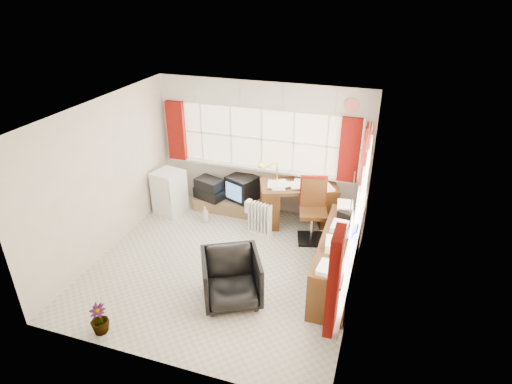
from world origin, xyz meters
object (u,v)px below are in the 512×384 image
desk (298,202)px  office_chair (231,278)px  credenza (337,259)px  radiator (260,223)px  desk_lamp (277,168)px  crt_tv (242,188)px  mini_fridge (169,192)px  tv_bench (231,205)px  task_chair (313,207)px

desk → office_chair: size_ratio=1.87×
office_chair → credenza: size_ratio=0.40×
credenza → desk: bearing=122.2°
radiator → desk_lamp: bearing=75.0°
crt_tv → mini_fridge: mini_fridge is taller
desk_lamp → radiator: size_ratio=0.71×
radiator → crt_tv: 1.01m
desk_lamp → office_chair: (-0.01, -2.26, -0.73)m
desk_lamp → tv_bench: size_ratio=0.32×
crt_tv → mini_fridge: 1.39m
desk → task_chair: 0.54m
task_chair → radiator: size_ratio=1.76×
office_chair → mini_fridge: 2.86m
desk → office_chair: (-0.39, -2.37, -0.07)m
desk → tv_bench: bearing=178.1°
tv_bench → mini_fridge: (-1.09, -0.41, 0.30)m
task_chair → credenza: (0.59, -1.09, -0.20)m
task_chair → mini_fridge: task_chair is taller
task_chair → crt_tv: (-1.47, 0.52, -0.11)m
desk → credenza: (0.93, -1.48, -0.05)m
mini_fridge → office_chair: bearing=-44.4°
radiator → tv_bench: radiator is taller
radiator → mini_fridge: size_ratio=0.76×
office_chair → tv_bench: bearing=83.9°
tv_bench → mini_fridge: bearing=-159.3°
task_chair → tv_bench: 1.81m
desk → crt_tv: 1.14m
task_chair → credenza: bearing=-61.5°
task_chair → mini_fridge: (-2.77, 0.02, -0.17)m
task_chair → crt_tv: bearing=160.6°
task_chair → office_chair: bearing=-110.4°
desk → radiator: desk is taller
radiator → mini_fridge: mini_fridge is taller
tv_bench → desk_lamp: bearing=-8.9°
crt_tv → desk: bearing=-6.4°
task_chair → office_chair: task_chair is taller
crt_tv → radiator: bearing=-52.0°
desk_lamp → credenza: size_ratio=0.23×
desk → credenza: credenza is taller
crt_tv → task_chair: bearing=-19.4°
desk → tv_bench: desk is taller
desk_lamp → mini_fridge: desk_lamp is taller
desk_lamp → tv_bench: (-0.96, 0.15, -0.97)m
desk → task_chair: bearing=-48.9°
office_chair → crt_tv: (-0.74, 2.49, 0.12)m
desk_lamp → credenza: bearing=-46.2°
desk_lamp → office_chair: 2.38m
crt_tv → mini_fridge: (-1.30, -0.49, -0.06)m
office_chair → crt_tv: size_ratio=1.23×
desk_lamp → crt_tv: size_ratio=0.69×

